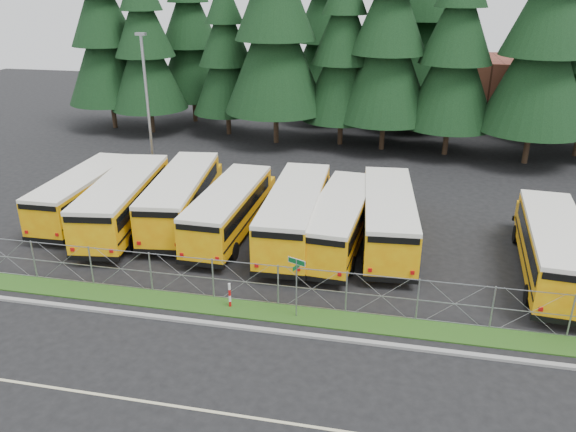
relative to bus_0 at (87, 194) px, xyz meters
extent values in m
plane|color=black|center=(14.60, -6.73, -1.37)|extent=(120.00, 120.00, 0.00)
cube|color=gray|center=(14.60, -9.83, -1.31)|extent=(50.00, 0.25, 0.12)
cube|color=#224E16|center=(14.60, -8.43, -1.34)|extent=(50.00, 1.40, 0.06)
cube|color=beige|center=(14.60, -14.73, -1.37)|extent=(50.00, 0.12, 0.01)
cube|color=brown|center=(20.60, 33.27, 1.63)|extent=(22.00, 10.00, 6.00)
cylinder|color=#919499|center=(14.57, -8.52, 0.03)|extent=(0.06, 0.06, 2.80)
cube|color=#0B5122|center=(14.57, -8.52, 1.31)|extent=(0.75, 0.33, 0.22)
cube|color=white|center=(14.57, -8.52, 1.31)|extent=(0.78, 0.33, 0.26)
cube|color=#0B5122|center=(14.57, -8.52, 1.07)|extent=(0.23, 0.52, 0.18)
cylinder|color=#B20C0C|center=(11.55, -8.34, -0.77)|extent=(0.11, 0.11, 1.20)
cylinder|color=#919499|center=(0.94, 7.40, 3.63)|extent=(0.20, 0.20, 10.00)
cube|color=#919499|center=(0.94, 7.40, 8.68)|extent=(0.70, 0.35, 0.18)
camera|label=1|loc=(18.38, -28.68, 12.03)|focal=35.00mm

